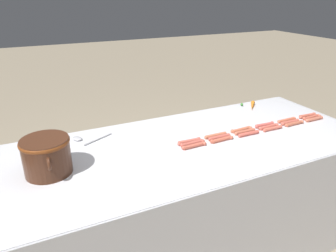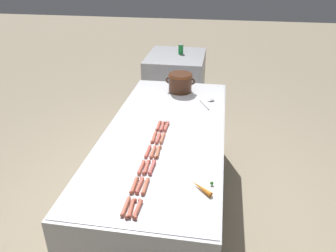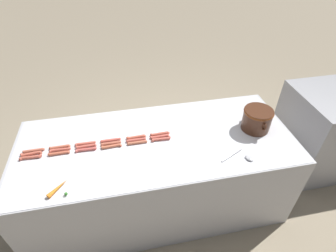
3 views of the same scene
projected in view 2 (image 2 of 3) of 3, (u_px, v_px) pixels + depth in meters
name	position (u px, v px, depth m)	size (l,w,h in m)	color
ground_plane	(165.00, 208.00, 3.13)	(20.00, 20.00, 0.00)	gray
griddle_counter	(165.00, 171.00, 2.94)	(0.98, 2.31, 0.84)	#BCBCC1
back_cabinet	(176.00, 88.00, 4.61)	(0.75, 0.90, 0.93)	#A0A0A4
hot_dog_0	(126.00, 206.00, 1.90)	(0.03, 0.17, 0.02)	#C3684F
hot_dog_1	(134.00, 185.00, 2.07)	(0.03, 0.17, 0.02)	#C26348
hot_dog_2	(141.00, 167.00, 2.25)	(0.03, 0.17, 0.02)	#CC604D
hot_dog_3	(148.00, 151.00, 2.42)	(0.03, 0.17, 0.02)	#CE594B
hot_dog_4	(154.00, 137.00, 2.61)	(0.03, 0.17, 0.02)	#CC6048
hot_dog_5	(158.00, 126.00, 2.78)	(0.03, 0.17, 0.02)	#C45B47
hot_dog_6	(131.00, 208.00, 1.88)	(0.04, 0.17, 0.02)	#C45E48
hot_dog_7	(140.00, 185.00, 2.07)	(0.03, 0.17, 0.02)	#C85F4D
hot_dog_8	(146.00, 167.00, 2.25)	(0.03, 0.17, 0.02)	#C95E4E
hot_dog_9	(153.00, 152.00, 2.42)	(0.03, 0.17, 0.02)	#C1644A
hot_dog_10	(158.00, 138.00, 2.60)	(0.03, 0.17, 0.02)	#C4594C
hot_dog_11	(162.00, 126.00, 2.77)	(0.03, 0.17, 0.02)	#C25B4C
hot_dog_12	(138.00, 209.00, 1.88)	(0.03, 0.17, 0.02)	#C45D49
hot_dog_13	(145.00, 186.00, 2.06)	(0.03, 0.17, 0.02)	#CD6447
hot_dog_14	(152.00, 167.00, 2.24)	(0.03, 0.17, 0.02)	#CC5951
hot_dog_15	(158.00, 152.00, 2.41)	(0.03, 0.17, 0.02)	#C56547
hot_dog_16	(163.00, 138.00, 2.60)	(0.02, 0.17, 0.02)	#C3684A
hot_dog_17	(166.00, 126.00, 2.77)	(0.03, 0.17, 0.02)	#C75C4D
bean_pot	(180.00, 82.00, 3.45)	(0.31, 0.25, 0.19)	#472616
serving_spoon	(209.00, 102.00, 3.24)	(0.15, 0.26, 0.02)	#B7B7BC
carrot	(202.00, 188.00, 2.04)	(0.15, 0.14, 0.03)	orange
soda_can	(181.00, 49.00, 4.43)	(0.07, 0.07, 0.13)	#1E8C38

